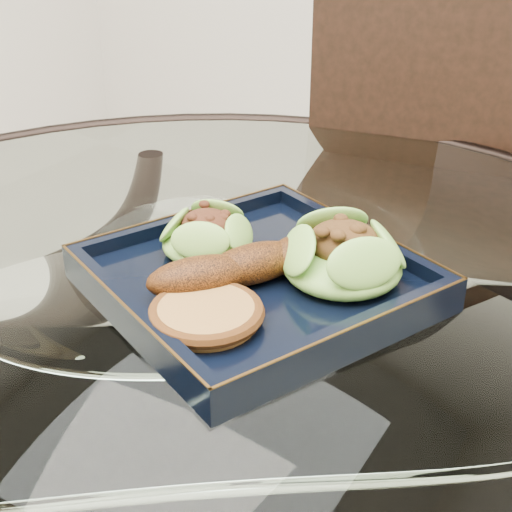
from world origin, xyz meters
The scene contains 7 objects.
dining_table centered at (0.00, 0.00, 0.60)m, with size 1.13×1.13×0.77m.
dining_chair centered at (0.09, 0.43, 0.60)m, with size 0.54×0.54×1.08m.
navy_plate centered at (0.06, 0.02, 0.77)m, with size 0.27×0.27×0.02m, color black.
lettuce_wrap_left centered at (-0.01, 0.04, 0.80)m, with size 0.09×0.09×0.03m, color #51952B.
lettuce_wrap_right centered at (0.13, 0.06, 0.80)m, with size 0.11×0.11×0.04m, color #60A02E.
roasted_plantain centered at (0.06, 0.01, 0.80)m, with size 0.19×0.04×0.04m, color #572809.
crumb_patty centered at (0.06, -0.07, 0.79)m, with size 0.09×0.09×0.02m, color #A57237.
Camera 1 is at (0.36, -0.47, 1.11)m, focal length 50.00 mm.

